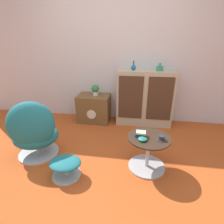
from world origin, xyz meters
The scene contains 13 objects.
ground_plane centered at (0.00, 0.00, 0.00)m, with size 12.00×12.00×0.00m, color #B74C1E.
wall_back centered at (0.00, 1.65, 1.30)m, with size 6.40×0.06×2.60m.
sideboard centered at (0.61, 1.43, 0.51)m, with size 1.02×0.38×1.02m.
tv_console centered at (-0.36, 1.40, 0.27)m, with size 0.61×0.45×0.53m.
egg_chair centered at (-0.87, 0.14, 0.39)m, with size 0.74×0.71×0.84m.
ottoman centered at (-0.31, -0.17, 0.16)m, with size 0.38×0.34×0.23m.
coffee_table centered at (0.65, 0.14, 0.23)m, with size 0.52×0.52×0.44m.
vase_leftmost centered at (0.38, 1.44, 1.07)m, with size 0.09×0.09×0.16m.
vase_inner_left centered at (0.83, 1.44, 1.07)m, with size 0.12×0.12×0.13m.
potted_plant centered at (-0.32, 1.40, 0.65)m, with size 0.15×0.15×0.21m.
teacup centered at (0.79, 0.10, 0.46)m, with size 0.11×0.11×0.05m.
book_stack centered at (0.55, 0.14, 0.47)m, with size 0.13×0.10×0.06m.
bowl centered at (0.57, 0.05, 0.46)m, with size 0.10×0.10×0.04m.
Camera 1 is at (0.49, -1.73, 1.54)m, focal length 28.00 mm.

